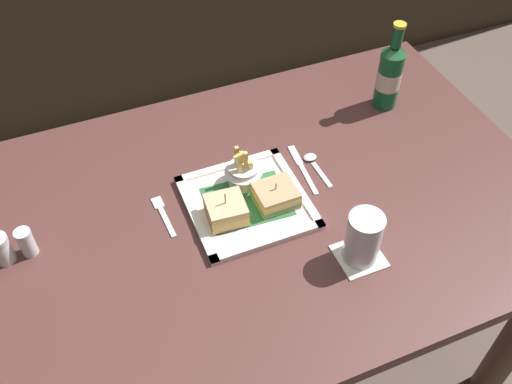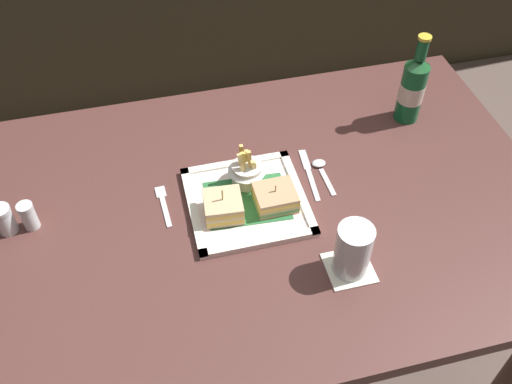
% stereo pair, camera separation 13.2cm
% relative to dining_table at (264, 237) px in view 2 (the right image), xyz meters
% --- Properties ---
extents(ground_plane, '(6.00, 6.00, 0.00)m').
position_rel_dining_table_xyz_m(ground_plane, '(0.00, 0.00, -0.63)').
color(ground_plane, brown).
extents(dining_table, '(1.39, 0.93, 0.76)m').
position_rel_dining_table_xyz_m(dining_table, '(0.00, 0.00, 0.00)').
color(dining_table, '#512E2A').
rests_on(dining_table, ground_plane).
extents(square_plate, '(0.28, 0.28, 0.02)m').
position_rel_dining_table_xyz_m(square_plate, '(-0.04, 0.01, 0.14)').
color(square_plate, white).
rests_on(square_plate, dining_table).
extents(sandwich_half_left, '(0.09, 0.09, 0.08)m').
position_rel_dining_table_xyz_m(sandwich_half_left, '(-0.10, -0.02, 0.17)').
color(sandwich_half_left, '#DAB289').
rests_on(sandwich_half_left, square_plate).
extents(sandwich_half_right, '(0.10, 0.09, 0.07)m').
position_rel_dining_table_xyz_m(sandwich_half_right, '(0.02, -0.02, 0.16)').
color(sandwich_half_right, tan).
rests_on(sandwich_half_right, square_plate).
extents(fries_cup, '(0.09, 0.09, 0.11)m').
position_rel_dining_table_xyz_m(fries_cup, '(-0.03, 0.07, 0.18)').
color(fries_cup, silver).
rests_on(fries_cup, square_plate).
extents(beer_bottle, '(0.07, 0.07, 0.25)m').
position_rel_dining_table_xyz_m(beer_bottle, '(0.46, 0.21, 0.23)').
color(beer_bottle, '#10592E').
rests_on(beer_bottle, dining_table).
extents(drink_coaster, '(0.10, 0.10, 0.00)m').
position_rel_dining_table_xyz_m(drink_coaster, '(0.13, -0.23, 0.13)').
color(drink_coaster, white).
rests_on(drink_coaster, dining_table).
extents(water_glass, '(0.08, 0.08, 0.13)m').
position_rel_dining_table_xyz_m(water_glass, '(0.13, -0.23, 0.19)').
color(water_glass, silver).
rests_on(water_glass, dining_table).
extents(fork, '(0.03, 0.13, 0.00)m').
position_rel_dining_table_xyz_m(fork, '(-0.24, 0.06, 0.13)').
color(fork, silver).
rests_on(fork, dining_table).
extents(knife, '(0.03, 0.18, 0.00)m').
position_rel_dining_table_xyz_m(knife, '(0.13, 0.07, 0.13)').
color(knife, silver).
rests_on(knife, dining_table).
extents(spoon, '(0.03, 0.12, 0.01)m').
position_rel_dining_table_xyz_m(spoon, '(0.17, 0.08, 0.14)').
color(spoon, silver).
rests_on(spoon, dining_table).
extents(salt_shaker, '(0.05, 0.05, 0.07)m').
position_rel_dining_table_xyz_m(salt_shaker, '(-0.59, 0.06, 0.16)').
color(salt_shaker, silver).
rests_on(salt_shaker, dining_table).
extents(pepper_shaker, '(0.04, 0.04, 0.07)m').
position_rel_dining_table_xyz_m(pepper_shaker, '(-0.54, 0.06, 0.16)').
color(pepper_shaker, silver).
rests_on(pepper_shaker, dining_table).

